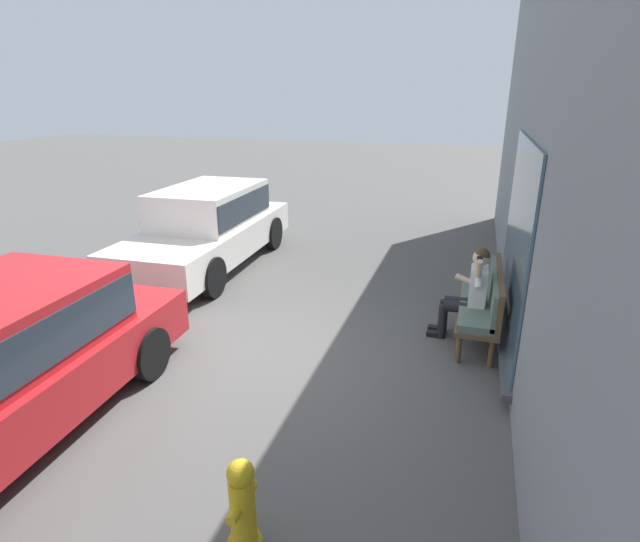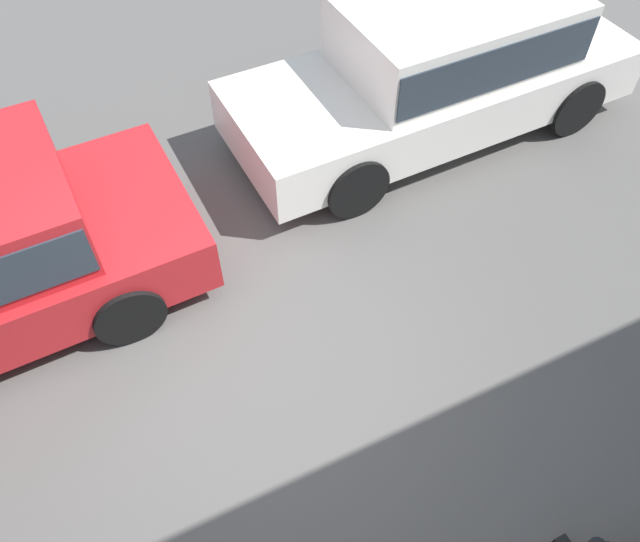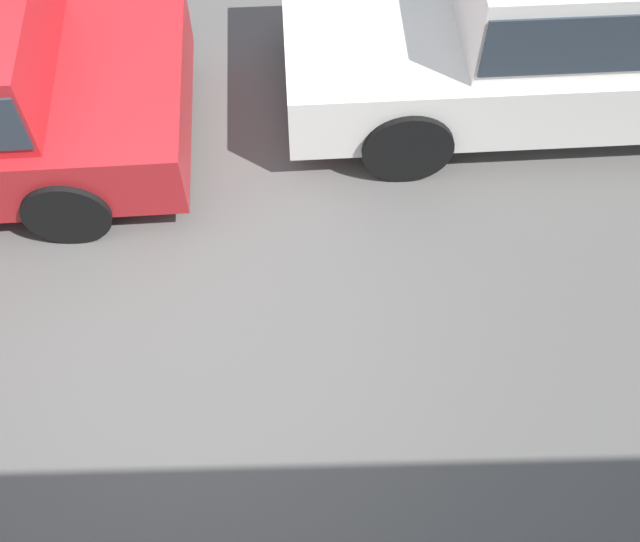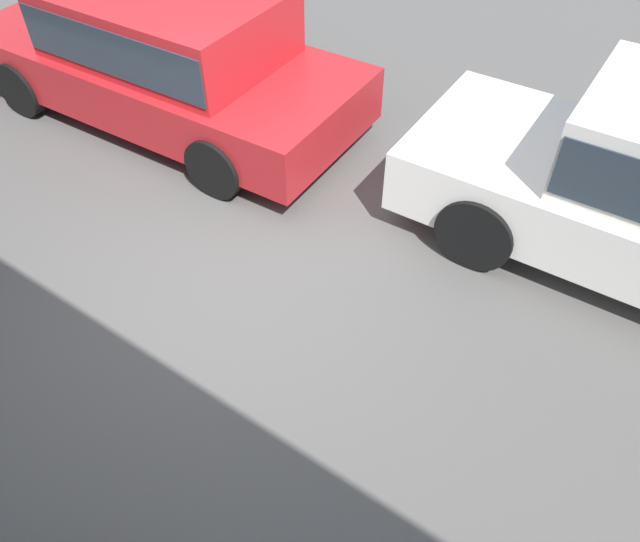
% 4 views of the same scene
% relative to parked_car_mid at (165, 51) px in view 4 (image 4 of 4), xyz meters
% --- Properties ---
extents(ground_plane, '(60.00, 60.00, 0.00)m').
position_rel_parked_car_mid_xyz_m(ground_plane, '(-2.13, 1.70, -0.79)').
color(ground_plane, '#565451').
extents(parked_car_mid, '(4.60, 2.06, 1.46)m').
position_rel_parked_car_mid_xyz_m(parked_car_mid, '(0.00, 0.00, 0.00)').
color(parked_car_mid, red).
rests_on(parked_car_mid, ground_plane).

